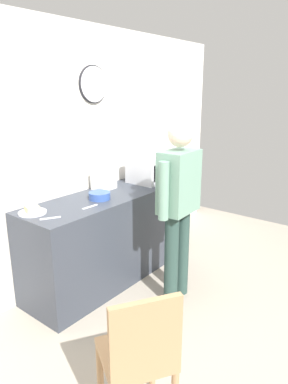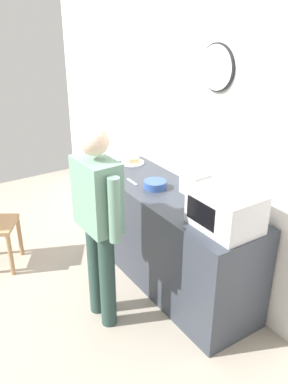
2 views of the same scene
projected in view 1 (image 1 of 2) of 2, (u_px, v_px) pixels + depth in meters
ground_plane at (195, 336)px, 2.90m from camera, size 6.00×6.00×0.00m
back_wall at (61, 158)px, 3.49m from camera, size 5.40×0.13×2.60m
kitchen_counter at (110, 236)px, 3.71m from camera, size 1.94×0.62×0.94m
microwave at (152, 168)px, 4.06m from camera, size 0.50×0.39×0.30m
sandwich_plate at (32, 211)px, 3.02m from camera, size 0.24×0.24×0.06m
salad_bowl at (100, 196)px, 3.41m from camera, size 0.21×0.21×0.07m
toaster at (104, 180)px, 3.75m from camera, size 0.22×0.18×0.20m
fork_utensil at (90, 207)px, 3.18m from camera, size 0.17×0.03×0.01m
spoon_utensil at (50, 218)px, 2.90m from camera, size 0.16×0.10×0.01m
person_standing at (178, 200)px, 3.18m from camera, size 0.59×0.25×1.70m
wooden_chair at (140, 355)px, 1.97m from camera, size 0.55×0.55×0.94m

